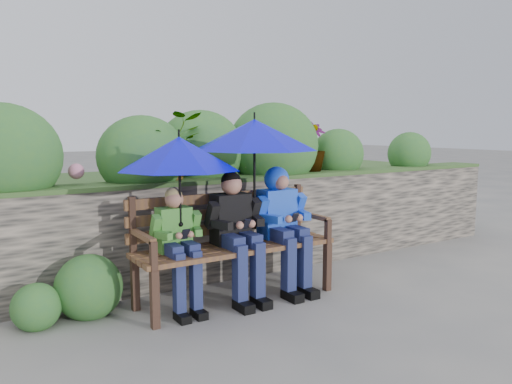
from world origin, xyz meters
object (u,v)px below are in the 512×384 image
boy_right (282,217)px  umbrella_right (254,135)px  umbrella_left (179,153)px  park_bench (232,238)px  boy_middle (236,228)px  boy_left (178,241)px

boy_right → umbrella_right: bearing=173.2°
umbrella_left → umbrella_right: 0.75m
park_bench → boy_middle: size_ratio=1.59×
boy_left → umbrella_right: (0.76, 0.03, 0.87)m
boy_right → umbrella_right: 0.82m
boy_right → boy_middle: bearing=-178.7°
boy_middle → umbrella_right: size_ratio=1.02×
umbrella_right → boy_middle: bearing=-168.2°
park_bench → boy_left: 0.56m
boy_right → umbrella_left: size_ratio=1.14×
park_bench → umbrella_right: umbrella_right is taller
boy_left → umbrella_left: 0.72m
boy_middle → umbrella_right: umbrella_right is taller
park_bench → boy_right: boy_right is taller
boy_left → umbrella_right: 1.16m
boy_middle → boy_right: (0.51, 0.01, 0.05)m
umbrella_left → umbrella_right: umbrella_right is taller
boy_left → boy_middle: size_ratio=0.91×
boy_right → boy_left: bearing=180.0°
boy_left → umbrella_right: bearing=2.6°
boy_left → umbrella_left: umbrella_left is taller
park_bench → boy_middle: boy_middle is taller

